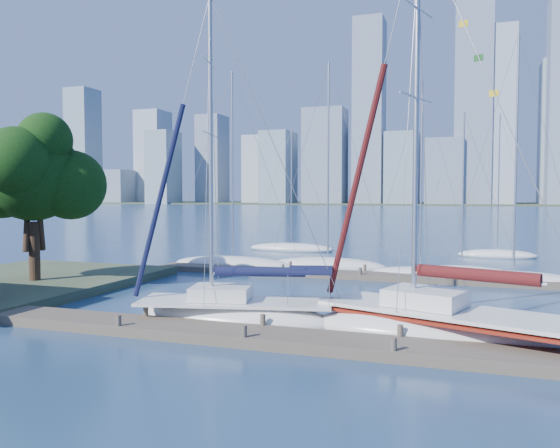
% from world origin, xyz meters
% --- Properties ---
extents(ground, '(700.00, 700.00, 0.00)m').
position_xyz_m(ground, '(0.00, 0.00, 0.00)').
color(ground, navy).
rests_on(ground, ground).
extents(near_dock, '(26.00, 2.00, 0.40)m').
position_xyz_m(near_dock, '(0.00, 0.00, 0.20)').
color(near_dock, '#50473B').
rests_on(near_dock, ground).
extents(far_dock, '(30.00, 1.80, 0.36)m').
position_xyz_m(far_dock, '(2.00, 16.00, 0.18)').
color(far_dock, '#50473B').
rests_on(far_dock, ground).
extents(far_shore, '(800.00, 100.00, 1.50)m').
position_xyz_m(far_shore, '(0.00, 320.00, 0.00)').
color(far_shore, '#38472D').
rests_on(far_shore, ground).
extents(tree, '(7.20, 6.57, 9.62)m').
position_xyz_m(tree, '(-15.49, 6.25, 6.49)').
color(tree, black).
rests_on(tree, ground).
extents(sailboat_navy, '(8.75, 4.47, 13.67)m').
position_xyz_m(sailboat_navy, '(-1.69, 2.26, 1.08)').
color(sailboat_navy, silver).
rests_on(sailboat_navy, ground).
extents(sailboat_maroon, '(10.05, 5.96, 15.70)m').
position_xyz_m(sailboat_maroon, '(6.31, 2.49, 1.15)').
color(sailboat_maroon, silver).
rests_on(sailboat_maroon, ground).
extents(bg_boat_0, '(9.52, 4.76, 14.35)m').
position_xyz_m(bg_boat_0, '(-8.71, 17.96, 0.29)').
color(bg_boat_0, silver).
rests_on(bg_boat_0, ground).
extents(bg_boat_1, '(8.53, 3.06, 14.80)m').
position_xyz_m(bg_boat_1, '(-2.07, 19.39, 0.30)').
color(bg_boat_1, silver).
rests_on(bg_boat_1, ground).
extents(bg_boat_2, '(6.68, 3.11, 12.61)m').
position_xyz_m(bg_boat_2, '(4.38, 17.44, 0.25)').
color(bg_boat_2, silver).
rests_on(bg_boat_2, ground).
extents(bg_boat_3, '(6.67, 2.58, 10.78)m').
position_xyz_m(bg_boat_3, '(6.87, 18.94, 0.23)').
color(bg_boat_3, silver).
rests_on(bg_boat_3, ground).
extents(bg_boat_4, '(8.03, 3.92, 14.88)m').
position_xyz_m(bg_boat_4, '(9.77, 16.77, 0.28)').
color(bg_boat_4, silver).
rests_on(bg_boat_4, ground).
extents(bg_boat_6, '(8.39, 3.13, 11.63)m').
position_xyz_m(bg_boat_6, '(-8.42, 30.90, 0.24)').
color(bg_boat_6, silver).
rests_on(bg_boat_6, ground).
extents(bg_boat_7, '(6.42, 2.35, 12.27)m').
position_xyz_m(bg_boat_7, '(9.62, 31.25, 0.24)').
color(bg_boat_7, silver).
rests_on(bg_boat_7, ground).
extents(skyline, '(503.06, 51.31, 108.73)m').
position_xyz_m(skyline, '(26.50, 290.47, 35.75)').
color(skyline, '#7C92A0').
rests_on(skyline, ground).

